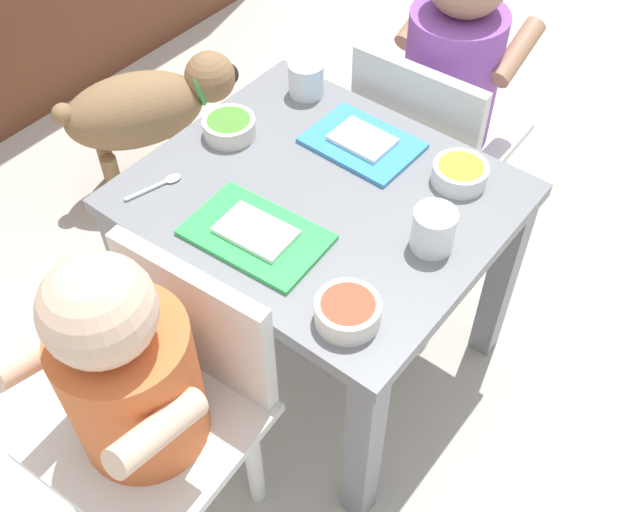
{
  "coord_description": "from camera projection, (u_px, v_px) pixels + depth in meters",
  "views": [
    {
      "loc": [
        -0.67,
        -0.52,
        1.24
      ],
      "look_at": [
        0.0,
        0.0,
        0.28
      ],
      "focal_mm": 41.31,
      "sensor_mm": 36.0,
      "label": 1
    }
  ],
  "objects": [
    {
      "name": "dining_table",
      "position": [
        320.0,
        228.0,
        1.23
      ],
      "size": [
        0.49,
        0.57,
        0.44
      ],
      "color": "slate",
      "rests_on": "ground"
    },
    {
      "name": "water_cup_right",
      "position": [
        433.0,
        232.0,
        1.07
      ],
      "size": [
        0.06,
        0.06,
        0.07
      ],
      "color": "white",
      "rests_on": "dining_table"
    },
    {
      "name": "dog",
      "position": [
        147.0,
        109.0,
        1.67
      ],
      "size": [
        0.4,
        0.3,
        0.32
      ],
      "color": "olive",
      "rests_on": "ground"
    },
    {
      "name": "food_tray_left",
      "position": [
        256.0,
        234.0,
        1.1
      ],
      "size": [
        0.15,
        0.22,
        0.02
      ],
      "color": "green",
      "rests_on": "dining_table"
    },
    {
      "name": "seated_child_left",
      "position": [
        138.0,
        378.0,
        0.97
      ],
      "size": [
        0.3,
        0.3,
        0.65
      ],
      "color": "silver",
      "rests_on": "ground"
    },
    {
      "name": "ground_plane",
      "position": [
        320.0,
        349.0,
        1.49
      ],
      "size": [
        7.0,
        7.0,
        0.0
      ],
      "primitive_type": "plane",
      "color": "#B2ADA3"
    },
    {
      "name": "veggie_bowl_near",
      "position": [
        460.0,
        173.0,
        1.17
      ],
      "size": [
        0.09,
        0.09,
        0.03
      ],
      "color": "white",
      "rests_on": "dining_table"
    },
    {
      "name": "cereal_bowl_right_side",
      "position": [
        229.0,
        127.0,
        1.25
      ],
      "size": [
        0.09,
        0.09,
        0.03
      ],
      "color": "silver",
      "rests_on": "dining_table"
    },
    {
      "name": "food_tray_right",
      "position": [
        362.0,
        142.0,
        1.24
      ],
      "size": [
        0.13,
        0.19,
        0.02
      ],
      "color": "#388CD8",
      "rests_on": "dining_table"
    },
    {
      "name": "spoon_by_left_tray",
      "position": [
        159.0,
        185.0,
        1.17
      ],
      "size": [
        0.1,
        0.04,
        0.01
      ],
      "color": "silver",
      "rests_on": "dining_table"
    },
    {
      "name": "veggie_bowl_far",
      "position": [
        348.0,
        311.0,
        0.99
      ],
      "size": [
        0.09,
        0.09,
        0.04
      ],
      "color": "silver",
      "rests_on": "dining_table"
    },
    {
      "name": "water_cup_left",
      "position": [
        306.0,
        80.0,
        1.32
      ],
      "size": [
        0.06,
        0.06,
        0.06
      ],
      "color": "white",
      "rests_on": "dining_table"
    },
    {
      "name": "seated_child_right",
      "position": [
        449.0,
        74.0,
        1.39
      ],
      "size": [
        0.29,
        0.29,
        0.7
      ],
      "color": "silver",
      "rests_on": "ground"
    }
  ]
}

